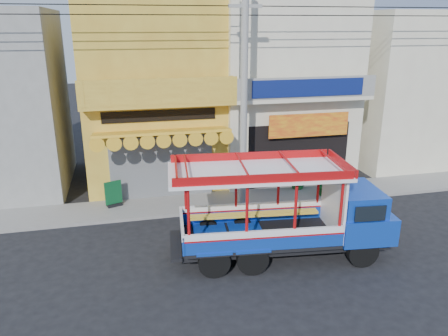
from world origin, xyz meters
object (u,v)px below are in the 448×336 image
(utility_pole, at_px, (248,81))
(potted_plant_b, at_px, (322,185))
(songthaew_truck, at_px, (298,211))
(potted_plant_c, at_px, (323,173))
(potted_plant_a, at_px, (299,176))
(green_sign, at_px, (114,196))

(utility_pole, xyz_separation_m, potted_plant_b, (3.38, 0.24, -4.45))
(songthaew_truck, distance_m, potted_plant_c, 6.52)
(utility_pole, height_order, potted_plant_a, utility_pole)
(utility_pole, height_order, green_sign, utility_pole)
(potted_plant_a, xyz_separation_m, potted_plant_b, (0.64, -1.02, -0.09))
(songthaew_truck, bearing_deg, utility_pole, 97.11)
(songthaew_truck, relative_size, potted_plant_b, 7.59)
(songthaew_truck, distance_m, green_sign, 7.67)
(potted_plant_a, distance_m, potted_plant_b, 1.20)
(potted_plant_c, bearing_deg, utility_pole, -36.21)
(utility_pole, relative_size, songthaew_truck, 4.03)
(green_sign, bearing_deg, potted_plant_b, -5.47)
(utility_pole, distance_m, potted_plant_a, 5.30)
(potted_plant_b, bearing_deg, songthaew_truck, 83.19)
(potted_plant_a, bearing_deg, utility_pole, -178.68)
(green_sign, distance_m, potted_plant_b, 8.57)
(utility_pole, xyz_separation_m, green_sign, (-5.15, 1.05, -4.48))
(green_sign, relative_size, potted_plant_b, 1.13)
(green_sign, xyz_separation_m, potted_plant_c, (9.14, 0.35, 0.12))
(songthaew_truck, relative_size, potted_plant_c, 6.28)
(songthaew_truck, height_order, potted_plant_b, songthaew_truck)
(potted_plant_a, distance_m, potted_plant_c, 1.26)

